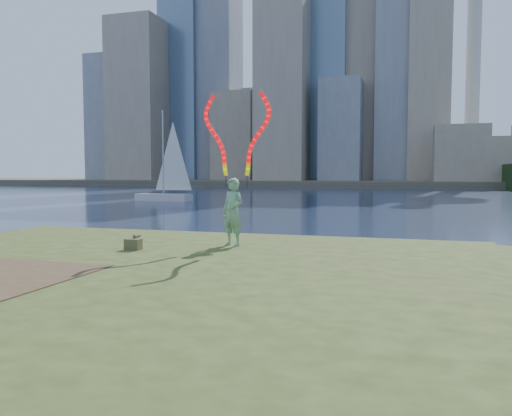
% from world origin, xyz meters
% --- Properties ---
extents(ground, '(320.00, 320.00, 0.00)m').
position_xyz_m(ground, '(0.00, 0.00, 0.00)').
color(ground, '#17233B').
rests_on(ground, ground).
extents(grassy_knoll, '(20.00, 18.00, 0.80)m').
position_xyz_m(grassy_knoll, '(0.00, -2.30, 0.34)').
color(grassy_knoll, '#334117').
rests_on(grassy_knoll, ground).
extents(far_shore, '(320.00, 40.00, 1.20)m').
position_xyz_m(far_shore, '(0.00, 95.00, 0.60)').
color(far_shore, '#464133').
rests_on(far_shore, ground).
extents(woman_with_ribbons, '(1.95, 0.76, 4.05)m').
position_xyz_m(woman_with_ribbons, '(0.74, 1.50, 2.20)').
color(woman_with_ribbons, '#1E6A2A').
rests_on(woman_with_ribbons, grassy_knoll).
extents(canvas_bag, '(0.36, 0.41, 0.34)m').
position_xyz_m(canvas_bag, '(-1.30, 0.22, 0.94)').
color(canvas_bag, '#4B512C').
rests_on(canvas_bag, grassy_knoll).
extents(sailboat, '(5.57, 2.00, 8.39)m').
position_xyz_m(sailboat, '(-16.28, 31.76, 1.44)').
color(sailboat, beige).
rests_on(sailboat, ground).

